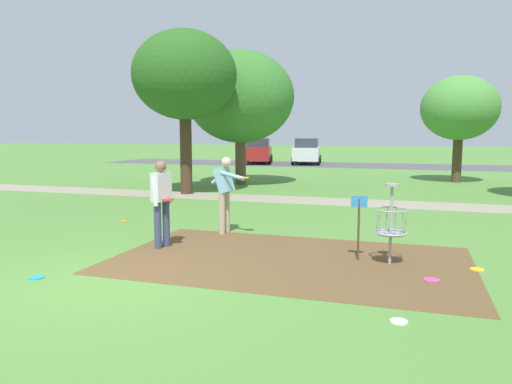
{
  "coord_description": "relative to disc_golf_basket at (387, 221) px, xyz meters",
  "views": [
    {
      "loc": [
        4.22,
        -5.94,
        2.25
      ],
      "look_at": [
        1.11,
        3.69,
        1.0
      ],
      "focal_mm": 33.9,
      "sensor_mm": 36.0,
      "label": 1
    }
  ],
  "objects": [
    {
      "name": "gravel_path",
      "position": [
        -3.86,
        7.29,
        -0.75
      ],
      "size": [
        40.0,
        1.76,
        0.0
      ],
      "primitive_type": "cube",
      "color": "gray",
      "rests_on": "ground"
    },
    {
      "name": "frisbee_by_tee",
      "position": [
        -6.55,
        2.05,
        -0.74
      ],
      "size": [
        0.21,
        0.21,
        0.02
      ],
      "primitive_type": "cylinder",
      "color": "orange",
      "rests_on": "ground"
    },
    {
      "name": "parking_lot_strip",
      "position": [
        -3.86,
        25.54,
        -0.75
      ],
      "size": [
        36.0,
        6.0,
        0.01
      ],
      "primitive_type": "cube",
      "color": "#4C4C51",
      "rests_on": "ground"
    },
    {
      "name": "tree_near_right",
      "position": [
        -7.54,
        7.69,
        3.52
      ],
      "size": [
        3.77,
        3.77,
        5.91
      ],
      "color": "#422D1E",
      "rests_on": "ground"
    },
    {
      "name": "tree_mid_left",
      "position": [
        2.31,
        15.26,
        2.57
      ],
      "size": [
        3.38,
        3.38,
        4.79
      ],
      "color": "#4C3823",
      "rests_on": "ground"
    },
    {
      "name": "tree_mid_center",
      "position": [
        -6.76,
        11.44,
        3.0
      ],
      "size": [
        4.63,
        4.63,
        5.74
      ],
      "color": "brown",
      "rests_on": "ground"
    },
    {
      "name": "parked_car_center_left",
      "position": [
        -6.85,
        25.82,
        0.17
      ],
      "size": [
        2.43,
        4.42,
        1.84
      ],
      "color": "silver",
      "rests_on": "ground"
    },
    {
      "name": "parked_car_leftmost",
      "position": [
        -10.39,
        25.43,
        0.17
      ],
      "size": [
        2.75,
        4.51,
        1.84
      ],
      "color": "maroon",
      "rests_on": "ground"
    },
    {
      "name": "dirt_tee_pad",
      "position": [
        -1.65,
        -0.29,
        -0.75
      ],
      "size": [
        6.2,
        3.83,
        0.01
      ],
      "primitive_type": "cube",
      "color": "brown",
      "rests_on": "ground"
    },
    {
      "name": "frisbee_mid_grass",
      "position": [
        0.28,
        -2.64,
        -0.74
      ],
      "size": [
        0.21,
        0.21,
        0.02
      ],
      "primitive_type": "cylinder",
      "color": "white",
      "rests_on": "ground"
    },
    {
      "name": "disc_golf_basket",
      "position": [
        0.0,
        0.0,
        0.0
      ],
      "size": [
        0.98,
        0.58,
        1.39
      ],
      "color": "#9E9EA3",
      "rests_on": "ground"
    },
    {
      "name": "frisbee_scattered_a",
      "position": [
        1.45,
        0.05,
        -0.74
      ],
      "size": [
        0.23,
        0.23,
        0.02
      ],
      "primitive_type": "cylinder",
      "color": "gold",
      "rests_on": "ground"
    },
    {
      "name": "player_foreground_watching",
      "position": [
        -4.25,
        -0.13,
        0.21
      ],
      "size": [
        0.44,
        0.5,
        1.71
      ],
      "color": "#384260",
      "rests_on": "ground"
    },
    {
      "name": "ground_plane",
      "position": [
        -3.86,
        -2.48,
        -0.75
      ],
      "size": [
        160.0,
        160.0,
        0.0
      ],
      "primitive_type": "plane",
      "color": "#518438"
    },
    {
      "name": "player_waiting_left",
      "position": [
        -3.59,
        1.53,
        0.23
      ],
      "size": [
        1.06,
        0.6,
        1.71
      ],
      "color": "tan",
      "rests_on": "ground"
    },
    {
      "name": "frisbee_far_right",
      "position": [
        0.72,
        -0.8,
        -0.74
      ],
      "size": [
        0.24,
        0.24,
        0.02
      ],
      "primitive_type": "cylinder",
      "color": "#E53D99",
      "rests_on": "ground"
    },
    {
      "name": "frisbee_near_basket",
      "position": [
        -5.12,
        -2.55,
        -0.74
      ],
      "size": [
        0.23,
        0.23,
        0.02
      ],
      "primitive_type": "cylinder",
      "color": "#1E93DB",
      "rests_on": "ground"
    },
    {
      "name": "frisbee_far_left",
      "position": [
        -4.52,
        0.35,
        -0.74
      ],
      "size": [
        0.22,
        0.22,
        0.02
      ],
      "primitive_type": "cylinder",
      "color": "#1E93DB",
      "rests_on": "ground"
    }
  ]
}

